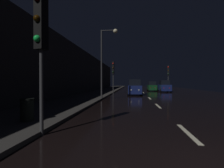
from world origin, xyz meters
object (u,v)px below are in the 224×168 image
object	(u,v)px
car_approaching_headlights	(135,88)
car_parked_right_far	(164,87)
traffic_light_far_left	(113,70)
trash_bin_curbside	(27,110)
streetlamp_overhead	(106,53)
traffic_light_far_right	(168,73)
car_distant_taillights	(152,87)
traffic_light_near_left	(41,31)

from	to	relation	value
car_approaching_headlights	car_parked_right_far	world-z (taller)	car_approaching_headlights
traffic_light_far_left	trash_bin_curbside	distance (m)	18.73
streetlamp_overhead	trash_bin_curbside	bearing A→B (deg)	-99.84
traffic_light_far_right	car_distant_taillights	distance (m)	4.42
traffic_light_near_left	traffic_light_far_right	world-z (taller)	traffic_light_far_right
traffic_light_far_left	traffic_light_far_right	xyz separation A→B (m)	(9.49, 6.39, -0.03)
car_parked_right_far	car_distant_taillights	distance (m)	3.46
car_approaching_headlights	car_distant_taillights	xyz separation A→B (m)	(3.57, 10.58, -0.09)
streetlamp_overhead	car_approaching_headlights	distance (m)	8.16
trash_bin_curbside	car_approaching_headlights	bearing A→B (deg)	74.17
traffic_light_far_right	car_approaching_headlights	distance (m)	10.67
traffic_light_far_right	trash_bin_curbside	bearing A→B (deg)	-11.98
car_approaching_headlights	traffic_light_far_left	bearing A→B (deg)	-120.13
traffic_light_near_left	traffic_light_far_left	world-z (taller)	traffic_light_far_left
traffic_light_near_left	car_distant_taillights	size ratio (longest dim) A/B	1.24
traffic_light_far_left	car_parked_right_far	xyz separation A→B (m)	(8.70, 5.80, -2.59)
streetlamp_overhead	car_distant_taillights	size ratio (longest dim) A/B	1.86
traffic_light_near_left	car_distant_taillights	bearing A→B (deg)	176.91
traffic_light_far_left	streetlamp_overhead	bearing A→B (deg)	7.11
traffic_light_far_left	streetlamp_overhead	distance (m)	8.59
traffic_light_far_right	car_parked_right_far	bearing A→B (deg)	-41.97
traffic_light_near_left	traffic_light_far_left	distance (m)	19.70
traffic_light_near_left	traffic_light_far_right	bearing A→B (deg)	170.39
car_approaching_headlights	car_parked_right_far	xyz separation A→B (m)	(5.46, 7.68, -0.01)
traffic_light_far_left	car_distant_taillights	bearing A→B (deg)	147.27
traffic_light_far_right	trash_bin_curbside	xyz separation A→B (m)	(-10.95, -24.83, -2.90)
car_approaching_headlights	car_distant_taillights	world-z (taller)	car_approaching_headlights
car_parked_right_far	car_approaching_headlights	bearing A→B (deg)	144.61
traffic_light_far_right	car_parked_right_far	size ratio (longest dim) A/B	1.17
trash_bin_curbside	car_distant_taillights	bearing A→B (deg)	73.07
streetlamp_overhead	car_distant_taillights	world-z (taller)	streetlamp_overhead
traffic_light_far_left	car_parked_right_far	world-z (taller)	traffic_light_far_left
car_distant_taillights	car_parked_right_far	bearing A→B (deg)	-146.82
trash_bin_curbside	car_distant_taillights	size ratio (longest dim) A/B	0.24
traffic_light_far_right	streetlamp_overhead	world-z (taller)	streetlamp_overhead
streetlamp_overhead	traffic_light_near_left	bearing A→B (deg)	-91.89
traffic_light_far_left	car_approaching_headlights	bearing A→B (deg)	65.19
car_parked_right_far	car_distant_taillights	world-z (taller)	car_parked_right_far
car_approaching_headlights	car_parked_right_far	distance (m)	9.43
traffic_light_far_left	streetlamp_overhead	size ratio (longest dim) A/B	0.69
car_parked_right_far	streetlamp_overhead	bearing A→B (deg)	149.50
traffic_light_near_left	traffic_light_far_right	size ratio (longest dim) A/B	0.97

